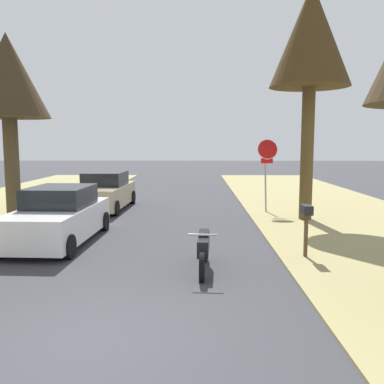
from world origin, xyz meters
name	(u,v)px	position (x,y,z in m)	size (l,w,h in m)	color
ground_plane	(85,343)	(0.00, 0.00, 0.00)	(120.00, 120.00, 0.00)	#38383D
stop_sign_far	(267,160)	(4.37, 11.10, 2.15)	(0.81, 0.71, 2.91)	#9EA0A5
street_tree_right_mid_a	(311,39)	(5.54, 9.48, 6.40)	(2.83, 2.83, 8.27)	brown
street_tree_left_mid_a	(8,79)	(-5.07, 9.23, 5.03)	(2.85, 2.85, 6.58)	#4B3D29
parked_sedan_white	(59,217)	(-2.36, 6.01, 0.72)	(2.09, 4.47, 1.57)	white
parked_sedan_tan	(105,192)	(-2.38, 11.98, 0.72)	(2.09, 4.47, 1.57)	tan
parked_motorcycle	(204,249)	(1.73, 3.40, 0.48)	(0.60, 2.05, 0.97)	black
curbside_mailbox	(306,216)	(4.24, 4.39, 1.06)	(0.22, 0.44, 1.27)	brown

